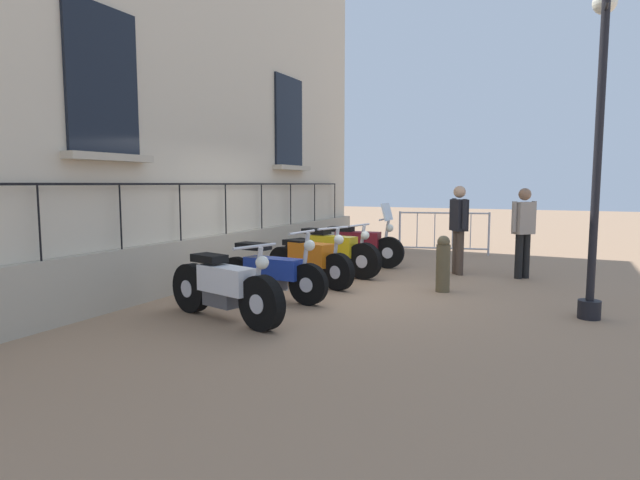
% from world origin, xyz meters
% --- Properties ---
extents(ground_plane, '(60.00, 60.00, 0.00)m').
position_xyz_m(ground_plane, '(0.00, 0.00, 0.00)').
color(ground_plane, '#9E7A5B').
extents(building_facade, '(0.82, 11.87, 8.47)m').
position_xyz_m(building_facade, '(-2.52, -0.00, 4.11)').
color(building_facade, beige).
rests_on(building_facade, ground_plane).
extents(motorcycle_white, '(2.02, 0.84, 1.02)m').
position_xyz_m(motorcycle_white, '(-0.40, -2.49, 0.41)').
color(motorcycle_white, black).
rests_on(motorcycle_white, ground_plane).
extents(motorcycle_blue, '(1.92, 0.65, 1.06)m').
position_xyz_m(motorcycle_blue, '(-0.47, -1.20, 0.41)').
color(motorcycle_blue, black).
rests_on(motorcycle_blue, ground_plane).
extents(motorcycle_orange, '(1.87, 0.90, 1.03)m').
position_xyz_m(motorcycle_orange, '(-0.46, 0.07, 0.42)').
color(motorcycle_orange, black).
rests_on(motorcycle_orange, ground_plane).
extents(motorcycle_yellow, '(2.15, 0.77, 1.00)m').
position_xyz_m(motorcycle_yellow, '(-0.53, 1.15, 0.44)').
color(motorcycle_yellow, black).
rests_on(motorcycle_yellow, ground_plane).
extents(motorcycle_maroon, '(2.07, 0.70, 1.34)m').
position_xyz_m(motorcycle_maroon, '(-0.48, 2.38, 0.45)').
color(motorcycle_maroon, black).
rests_on(motorcycle_maroon, ground_plane).
extents(lamppost, '(0.30, 1.00, 4.18)m').
position_xyz_m(lamppost, '(3.80, -0.42, 2.66)').
color(lamppost, black).
rests_on(lamppost, ground_plane).
extents(crowd_barrier, '(2.14, 0.50, 1.05)m').
position_xyz_m(crowd_barrier, '(0.77, 5.08, 0.56)').
color(crowd_barrier, '#B7B7BF').
rests_on(crowd_barrier, ground_plane).
extents(bollard, '(0.22, 0.22, 0.91)m').
position_xyz_m(bollard, '(1.72, 0.50, 0.46)').
color(bollard, brown).
rests_on(bollard, ground_plane).
extents(pedestrian_standing, '(0.41, 0.41, 1.66)m').
position_xyz_m(pedestrian_standing, '(2.79, 2.33, 0.93)').
color(pedestrian_standing, black).
rests_on(pedestrian_standing, ground_plane).
extents(pedestrian_walking, '(0.39, 0.44, 1.70)m').
position_xyz_m(pedestrian_walking, '(1.64, 2.27, 0.96)').
color(pedestrian_walking, '#47382D').
rests_on(pedestrian_walking, ground_plane).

